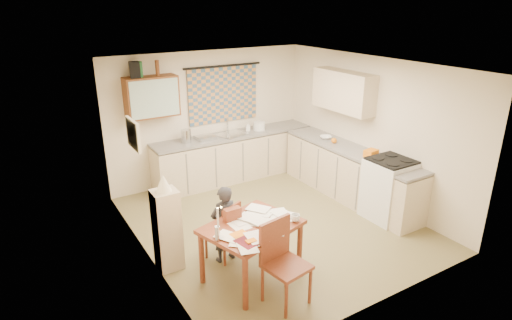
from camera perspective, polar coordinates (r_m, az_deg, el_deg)
floor at (r=6.95m, az=2.27°, el=-8.45°), size 4.00×4.50×0.02m
ceiling at (r=6.14m, az=2.60°, el=12.59°), size 4.00×4.50×0.02m
wall_back at (r=8.32m, az=-6.28°, el=5.77°), size 4.00×0.02×2.50m
wall_front at (r=4.87m, az=17.43°, el=-6.13°), size 4.00×0.02×2.50m
wall_left at (r=5.64m, az=-14.85°, el=-2.14°), size 0.02×4.50×2.50m
wall_right at (r=7.69m, az=15.02°, el=3.93°), size 0.02×4.50×2.50m
window_blind at (r=8.32m, az=-4.39°, el=8.66°), size 1.45×0.03×1.05m
curtain_rod at (r=8.21m, az=-4.43°, el=12.40°), size 1.60×0.04×0.04m
wall_cabinet at (r=7.63m, az=-13.75°, el=8.19°), size 0.90×0.34×0.70m
wall_cabinet_glass at (r=7.47m, az=-13.33°, el=7.97°), size 0.84×0.02×0.64m
upper_cabinet_right at (r=7.80m, az=11.59°, el=9.00°), size 0.34×1.30×0.70m
framed_print at (r=5.86m, az=-16.05°, el=3.31°), size 0.04×0.50×0.40m
print_canvas at (r=5.87m, az=-15.81°, el=3.35°), size 0.01×0.42×0.32m
counter_back at (r=8.47m, az=-2.75°, el=0.46°), size 3.30×0.62×0.92m
counter_right at (r=7.81m, az=12.33°, el=-1.80°), size 0.62×2.95×0.92m
stove at (r=7.22m, az=17.27°, el=-3.71°), size 0.66×0.66×1.01m
sink at (r=8.30m, az=-3.22°, el=3.16°), size 0.65×0.58×0.10m
tap at (r=8.40m, az=-3.83°, el=4.64°), size 0.04×0.04×0.28m
dish_rack at (r=8.04m, az=-6.78°, el=2.99°), size 0.37×0.32×0.06m
kettle at (r=7.87m, az=-9.29°, el=3.16°), size 0.24×0.24×0.24m
mixing_bowl at (r=8.56m, az=0.42°, el=4.57°), size 0.28×0.28×0.16m
soap_bottle at (r=8.48m, az=-1.09°, el=4.46°), size 0.13×0.13×0.17m
bowl at (r=8.11m, az=9.29°, el=3.00°), size 0.37×0.37×0.05m
orange_bag at (r=7.32m, az=15.08°, el=0.88°), size 0.24×0.19×0.12m
fruit_orange at (r=7.87m, az=10.37°, el=2.56°), size 0.10×0.10×0.10m
speaker at (r=7.47m, az=-15.89°, el=11.51°), size 0.19×0.23×0.26m
bottle_green at (r=7.50m, az=-15.15°, el=11.61°), size 0.07×0.07×0.26m
bottle_brown at (r=7.59m, az=-13.03°, el=11.88°), size 0.09×0.09×0.26m
dining_table at (r=5.54m, az=-0.57°, el=-12.00°), size 1.34×1.15×0.75m
chair_far at (r=6.00m, az=-4.36°, el=-10.65°), size 0.50×0.50×0.83m
chair_near at (r=5.18m, az=3.90°, el=-15.50°), size 0.53×0.53×1.02m
person at (r=5.79m, az=-4.27°, el=-8.53°), size 0.44×0.32×1.09m
shelf_stand at (r=5.74m, az=-11.75°, el=-9.13°), size 0.32×0.30×1.12m
lampshade at (r=5.45m, az=-12.25°, el=-3.00°), size 0.20×0.20×0.22m
letter_rack at (r=5.43m, az=-3.16°, el=-7.21°), size 0.22×0.10×0.16m
mug at (r=5.43m, az=5.25°, el=-7.69°), size 0.13×0.13×0.09m
magazine at (r=4.90m, az=-2.16°, el=-11.42°), size 0.30×0.34×0.03m
book at (r=5.03m, az=-2.82°, el=-10.57°), size 0.25×0.31×0.02m
orange_box at (r=4.97m, az=-0.66°, el=-10.85°), size 0.12×0.08×0.04m
eyeglasses at (r=5.29m, az=2.97°, el=-8.94°), size 0.14×0.07×0.02m
candle_holder at (r=5.01m, az=-5.17°, el=-9.71°), size 0.06×0.06×0.18m
candle at (r=4.94m, az=-5.11°, el=-7.53°), size 0.03×0.03×0.22m
candle_flame at (r=4.87m, az=-4.67°, el=-6.31°), size 0.02×0.02×0.02m
papers at (r=5.35m, az=0.48°, el=-8.45°), size 1.23×1.08×0.03m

